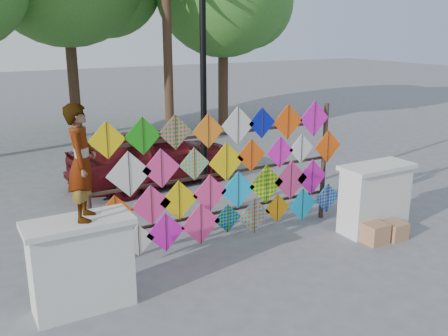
{
  "coord_description": "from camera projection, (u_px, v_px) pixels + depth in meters",
  "views": [
    {
      "loc": [
        -4.04,
        -6.37,
        3.69
      ],
      "look_at": [
        -0.05,
        0.6,
        1.41
      ],
      "focal_mm": 40.0,
      "sensor_mm": 36.0,
      "label": 1
    }
  ],
  "objects": [
    {
      "name": "parapet_left",
      "position": [
        81.0,
        264.0,
        6.63
      ],
      "size": [
        1.4,
        0.65,
        1.28
      ],
      "color": "silver",
      "rests_on": "ground"
    },
    {
      "name": "lamppost",
      "position": [
        203.0,
        82.0,
        9.34
      ],
      "size": [
        0.28,
        0.28,
        4.46
      ],
      "color": "black",
      "rests_on": "ground"
    },
    {
      "name": "parapet_right",
      "position": [
        375.0,
        198.0,
        9.21
      ],
      "size": [
        1.4,
        0.65,
        1.28
      ],
      "color": "silver",
      "rests_on": "ground"
    },
    {
      "name": "cardboard_box_far",
      "position": [
        395.0,
        231.0,
        8.97
      ],
      "size": [
        0.37,
        0.34,
        0.31
      ],
      "primitive_type": "cube",
      "color": "#A57350",
      "rests_on": "ground"
    },
    {
      "name": "ground",
      "position": [
        245.0,
        258.0,
        8.26
      ],
      "size": [
        80.0,
        80.0,
        0.0
      ],
      "primitive_type": "plane",
      "color": "gray",
      "rests_on": "ground"
    },
    {
      "name": "cardboard_box_near",
      "position": [
        375.0,
        233.0,
        8.8
      ],
      "size": [
        0.4,
        0.36,
        0.36
      ],
      "primitive_type": "cube",
      "color": "#A57350",
      "rests_on": "ground"
    },
    {
      "name": "sedan",
      "position": [
        155.0,
        156.0,
        11.98
      ],
      "size": [
        4.28,
        2.1,
        1.41
      ],
      "primitive_type": "imported",
      "rotation": [
        0.0,
        0.0,
        1.68
      ],
      "color": "#520E13",
      "rests_on": "ground"
    },
    {
      "name": "kite_rack",
      "position": [
        228.0,
        176.0,
        8.58
      ],
      "size": [
        4.95,
        0.24,
        2.4
      ],
      "color": "#33241C",
      "rests_on": "ground"
    },
    {
      "name": "vendor_woman",
      "position": [
        82.0,
        162.0,
        6.3
      ],
      "size": [
        0.55,
        0.65,
        1.51
      ],
      "primitive_type": "imported",
      "rotation": [
        0.0,
        0.0,
        1.17
      ],
      "color": "#99999E",
      "rests_on": "parapet_left"
    }
  ]
}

